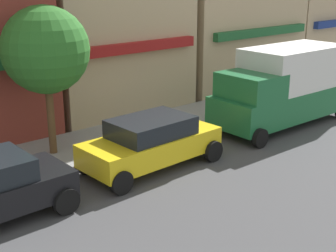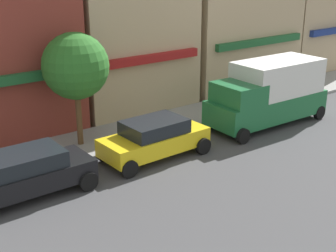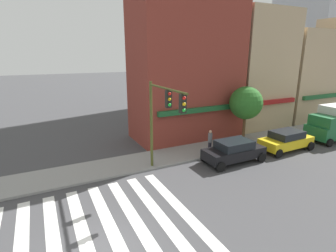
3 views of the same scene
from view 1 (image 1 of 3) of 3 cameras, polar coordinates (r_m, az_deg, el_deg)
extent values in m
cube|color=maroon|center=(18.65, -3.28, 9.64)|extent=(5.46, 0.30, 0.40)
cube|color=#1E592D|center=(24.09, 11.49, 11.17)|extent=(6.82, 0.30, 0.40)
cylinder|color=black|center=(13.45, -16.09, -6.18)|extent=(0.68, 0.22, 0.68)
cylinder|color=black|center=(11.97, -12.30, -8.94)|extent=(0.68, 0.22, 0.68)
cube|color=yellow|center=(14.29, -2.03, -2.49)|extent=(4.44, 1.89, 0.70)
cube|color=black|center=(14.09, -2.06, -0.11)|extent=(2.45, 1.71, 0.55)
cylinder|color=black|center=(14.15, -9.98, -4.49)|extent=(0.68, 0.22, 0.68)
cylinder|color=black|center=(12.76, -5.71, -6.86)|extent=(0.68, 0.22, 0.68)
cylinder|color=black|center=(16.15, 0.89, -1.37)|extent=(0.68, 0.22, 0.68)
cylinder|color=black|center=(14.95, 5.52, -3.07)|extent=(0.68, 0.22, 0.68)
cube|color=#1E6638|center=(18.90, 13.67, 2.74)|extent=(6.26, 2.38, 1.10)
cube|color=silver|center=(19.11, 15.05, 6.95)|extent=(4.40, 2.32, 1.60)
cube|color=#1E6638|center=(17.12, 10.02, 4.87)|extent=(1.79, 2.14, 0.90)
cylinder|color=black|center=(17.70, 5.55, 0.29)|extent=(0.68, 0.22, 0.68)
cylinder|color=black|center=(16.35, 11.15, -1.47)|extent=(0.68, 0.22, 0.68)
cylinder|color=black|center=(21.80, 15.35, 3.09)|extent=(0.68, 0.22, 0.68)
cylinder|color=brown|center=(15.37, -14.09, 1.05)|extent=(0.24, 0.24, 2.40)
sphere|color=#286623|center=(14.92, -14.71, 8.98)|extent=(2.71, 2.71, 2.71)
camera|label=2|loc=(4.45, 164.31, 8.98)|focal=50.00mm
camera|label=3|loc=(9.30, -150.35, -4.62)|focal=28.00mm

